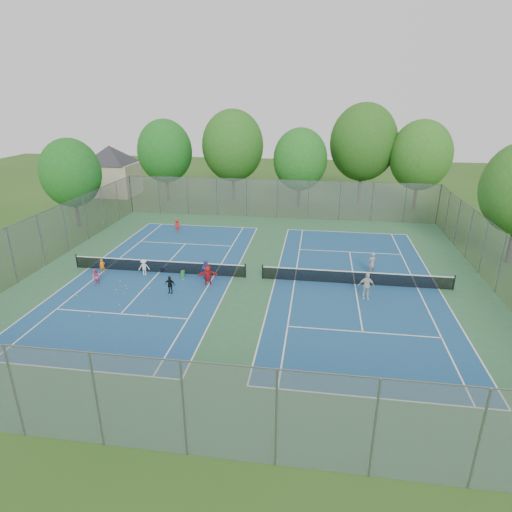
{
  "coord_description": "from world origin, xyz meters",
  "views": [
    {
      "loc": [
        4.21,
        -27.39,
        12.18
      ],
      "look_at": [
        0.0,
        1.0,
        1.3
      ],
      "focal_mm": 30.0,
      "sensor_mm": 36.0,
      "label": 1
    }
  ],
  "objects": [
    {
      "name": "ground",
      "position": [
        0.0,
        0.0,
        0.0
      ],
      "size": [
        120.0,
        120.0,
        0.0
      ],
      "primitive_type": "plane",
      "color": "#2B5019",
      "rests_on": "ground"
    },
    {
      "name": "court_pad",
      "position": [
        0.0,
        0.0,
        0.01
      ],
      "size": [
        32.0,
        32.0,
        0.01
      ],
      "primitive_type": "cube",
      "color": "#2D5F3A",
      "rests_on": "ground"
    },
    {
      "name": "court_left",
      "position": [
        -7.0,
        0.0,
        0.02
      ],
      "size": [
        10.97,
        23.77,
        0.01
      ],
      "primitive_type": "cube",
      "color": "navy",
      "rests_on": "court_pad"
    },
    {
      "name": "court_right",
      "position": [
        7.0,
        0.0,
        0.02
      ],
      "size": [
        10.97,
        23.77,
        0.01
      ],
      "primitive_type": "cube",
      "color": "navy",
      "rests_on": "court_pad"
    },
    {
      "name": "net_left",
      "position": [
        -7.0,
        0.0,
        0.46
      ],
      "size": [
        12.87,
        0.1,
        0.91
      ],
      "primitive_type": "cube",
      "color": "black",
      "rests_on": "ground"
    },
    {
      "name": "net_right",
      "position": [
        7.0,
        0.0,
        0.46
      ],
      "size": [
        12.87,
        0.1,
        0.91
      ],
      "primitive_type": "cube",
      "color": "black",
      "rests_on": "ground"
    },
    {
      "name": "fence_north",
      "position": [
        0.0,
        16.0,
        2.0
      ],
      "size": [
        32.0,
        0.1,
        4.0
      ],
      "primitive_type": "cube",
      "color": "gray",
      "rests_on": "ground"
    },
    {
      "name": "fence_south",
      "position": [
        0.0,
        -16.0,
        2.0
      ],
      "size": [
        32.0,
        0.1,
        4.0
      ],
      "primitive_type": "cube",
      "color": "gray",
      "rests_on": "ground"
    },
    {
      "name": "fence_west",
      "position": [
        -16.0,
        0.0,
        2.0
      ],
      "size": [
        0.1,
        32.0,
        4.0
      ],
      "primitive_type": "cube",
      "rotation": [
        0.0,
        0.0,
        1.57
      ],
      "color": "gray",
      "rests_on": "ground"
    },
    {
      "name": "fence_east",
      "position": [
        16.0,
        0.0,
        2.0
      ],
      "size": [
        0.1,
        32.0,
        4.0
      ],
      "primitive_type": "cube",
      "rotation": [
        0.0,
        0.0,
        1.57
      ],
      "color": "gray",
      "rests_on": "ground"
    },
    {
      "name": "house",
      "position": [
        -22.0,
        24.0,
        4.21
      ],
      "size": [
        11.03,
        11.03,
        7.3
      ],
      "color": "#B7A88C",
      "rests_on": "ground"
    },
    {
      "name": "tree_nw",
      "position": [
        -14.0,
        22.0,
        5.89
      ],
      "size": [
        6.4,
        6.4,
        9.58
      ],
      "color": "#443326",
      "rests_on": "ground"
    },
    {
      "name": "tree_nl",
      "position": [
        -6.0,
        23.0,
        6.54
      ],
      "size": [
        7.2,
        7.2,
        10.69
      ],
      "color": "#443326",
      "rests_on": "ground"
    },
    {
      "name": "tree_nc",
      "position": [
        2.0,
        21.0,
        5.39
      ],
      "size": [
        6.0,
        6.0,
        8.85
      ],
      "color": "#443326",
      "rests_on": "ground"
    },
    {
      "name": "tree_nr",
      "position": [
        9.0,
        24.0,
        7.04
      ],
      "size": [
        7.6,
        7.6,
        11.42
      ],
      "color": "#443326",
      "rests_on": "ground"
    },
    {
      "name": "tree_ne",
      "position": [
        15.0,
        22.0,
        5.97
      ],
      "size": [
        6.6,
        6.6,
        9.77
      ],
      "color": "#443326",
      "rests_on": "ground"
    },
    {
      "name": "tree_side_w",
      "position": [
        -19.0,
        10.0,
        5.24
      ],
      "size": [
        5.6,
        5.6,
        8.47
      ],
      "color": "#443326",
      "rests_on": "ground"
    },
    {
      "name": "ball_crate",
      "position": [
        -6.84,
        0.3,
        0.13
      ],
      "size": [
        0.39,
        0.39,
        0.26
      ],
      "primitive_type": "cube",
      "rotation": [
        0.0,
        0.0,
        0.32
      ],
      "color": "blue",
      "rests_on": "ground"
    },
    {
      "name": "ball_hopper",
      "position": [
        -5.03,
        -0.52,
        0.24
      ],
      "size": [
        0.26,
        0.26,
        0.48
      ],
      "primitive_type": "cube",
      "rotation": [
        0.0,
        0.0,
        0.07
      ],
      "color": "#268D2C",
      "rests_on": "ground"
    },
    {
      "name": "student_a",
      "position": [
        -11.05,
        -0.6,
        0.52
      ],
      "size": [
        0.45,
        0.4,
        1.03
      ],
      "primitive_type": "imported",
      "rotation": [
        0.0,
        0.0,
        0.51
      ],
      "color": "orange",
      "rests_on": "ground"
    },
    {
      "name": "student_b",
      "position": [
        -10.41,
        -2.73,
        0.59
      ],
      "size": [
        0.65,
        0.55,
        1.18
      ],
      "primitive_type": "imported",
      "rotation": [
        0.0,
        0.0,
        -0.2
      ],
      "color": "#D4528A",
      "rests_on": "ground"
    },
    {
      "name": "student_c",
      "position": [
        -7.87,
        -0.6,
        0.6
      ],
      "size": [
        0.87,
        0.66,
        1.19
      ],
      "primitive_type": "imported",
      "rotation": [
        0.0,
        0.0,
        0.32
      ],
      "color": "white",
      "rests_on": "ground"
    },
    {
      "name": "student_d",
      "position": [
        -5.04,
        -3.21,
        0.6
      ],
      "size": [
        0.7,
        0.29,
        1.2
      ],
      "primitive_type": "imported",
      "rotation": [
        0.0,
        0.0,
        0.0
      ],
      "color": "black",
      "rests_on": "ground"
    },
    {
      "name": "student_e",
      "position": [
        -3.31,
        -0.6,
        0.7
      ],
      "size": [
        0.74,
        0.54,
        1.4
      ],
      "primitive_type": "imported",
      "rotation": [
        0.0,
        0.0,
        0.15
      ],
      "color": "navy",
      "rests_on": "ground"
    },
    {
      "name": "student_f",
      "position": [
        -2.92,
        -1.58,
        0.74
      ],
      "size": [
        1.43,
        0.75,
        1.48
      ],
      "primitive_type": "imported",
      "rotation": [
        0.0,
        0.0,
        0.24
      ],
      "color": "red",
      "rests_on": "ground"
    },
    {
      "name": "child_far_baseline",
      "position": [
        -8.76,
        9.63,
        0.63
      ],
      "size": [
        0.88,
        0.6,
        1.25
      ],
      "primitive_type": "imported",
      "rotation": [
        0.0,
        0.0,
        3.31
      ],
      "color": "red",
      "rests_on": "ground"
    },
    {
      "name": "instructor",
      "position": [
        8.27,
        1.96,
        0.84
      ],
      "size": [
        0.73,
        0.65,
        1.68
      ],
      "primitive_type": "imported",
      "rotation": [
        0.0,
        0.0,
        3.67
      ],
      "color": "gray",
      "rests_on": "ground"
    },
    {
      "name": "teen_court_b",
      "position": [
        7.5,
        -2.15,
        0.88
      ],
      "size": [
        1.05,
        0.5,
        1.75
      ],
      "primitive_type": "imported",
      "rotation": [
        0.0,
        0.0,
        0.07
      ],
      "color": "silver",
      "rests_on": "ground"
    },
    {
      "name": "tennis_ball_0",
      "position": [
        -8.68,
        -6.98,
        0.03
      ],
      "size": [
        0.07,
        0.07,
        0.07
      ],
      "primitive_type": "sphere",
      "color": "#BED030",
      "rests_on": "ground"
    },
    {
      "name": "tennis_ball_1",
      "position": [
        -4.85,
        -1.1,
        0.03
      ],
      "size": [
        0.07,
        0.07,
        0.07
      ],
      "primitive_type": "sphere",
      "color": "#C9DF34",
      "rests_on": "ground"
    },
    {
      "name": "tennis_ball_2",
      "position": [
        -8.0,
        -3.76,
        0.03
      ],
      "size": [
        0.07,
        0.07,
        0.07
      ],
      "primitive_type": "sphere",
      "color": "#C2D531",
      "rests_on": "ground"
    },
    {
      "name": "tennis_ball_3",
      "position": [
        -5.39,
        -6.26,
        0.03
      ],
      "size": [
        0.07,
        0.07,
        0.07
      ],
      "primitive_type": "sphere",
      "color": "yellow",
      "rests_on": "ground"
    },
    {
      "name": "tennis_ball_4",
      "position": [
        -6.66,
        -2.81,
        0.03
      ],
      "size": [
        0.07,
        0.07,
        0.07
      ],
      "primitive_type": "sphere",
      "color": "#ACC92E",
      "rests_on": "ground"
    },
    {
      "name": "tennis_ball_5",
      "position": [
        -3.93,
        -6.58,
        0.03
      ],
      "size": [
        0.07,
        0.07,
        0.07
      ],
      "primitive_type": "sphere",
      "color": "#B6D832",
      "rests_on": "ground"
    },
    {
      "name": "tennis_ball_6",
      "position": [
        -9.09,
        -2.0,
        0.03
      ],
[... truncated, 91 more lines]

